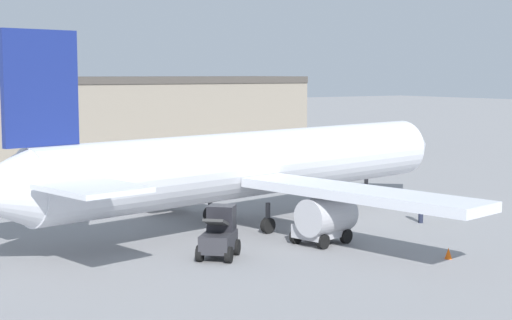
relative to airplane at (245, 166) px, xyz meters
name	(u,v)px	position (x,y,z in m)	size (l,w,h in m)	color
ground_plane	(256,224)	(0.87, 0.17, -3.62)	(400.00, 400.00, 0.00)	gray
airplane	(245,166)	(0.00, 0.00, 0.00)	(37.05, 32.11, 11.09)	silver
ground_crew_worker	(421,207)	(9.44, -5.02, -2.64)	(0.40, 0.40, 1.84)	#1E2338
baggage_tug	(324,224)	(1.06, -6.28, -2.61)	(3.11, 2.70, 2.19)	#B2B2B7
belt_loader_truck	(219,235)	(-5.36, -6.15, -2.48)	(2.96, 2.99, 2.52)	#2D2D33
safety_cone_near	(448,253)	(3.91, -12.52, -3.35)	(0.36, 0.36, 0.55)	#EF590F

